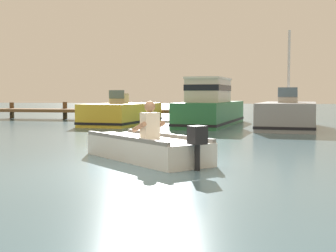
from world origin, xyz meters
The scene contains 7 objects.
ground_plane centered at (0.00, 0.00, 0.00)m, with size 120.00×120.00×0.00m, color slate.
wooden_dock centered at (-6.73, 14.94, 0.48)m, with size 10.37×1.64×1.06m.
rowboat_with_person centered at (-0.15, 1.24, 0.25)m, with size 3.12×3.00×1.19m.
moored_boat_yellow centered at (-3.85, 11.70, 0.45)m, with size 2.56×5.14×1.51m.
moored_boat_green centered at (0.05, 11.90, 0.76)m, with size 2.53×6.70×2.03m.
moored_boat_grey centered at (3.22, 10.70, 0.49)m, with size 2.63×5.48×3.78m.
mooring_buoy centered at (-1.54, 7.46, 0.25)m, with size 0.49×0.49×0.49m, color yellow.
Camera 1 is at (2.18, -7.74, 1.32)m, focal length 48.89 mm.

